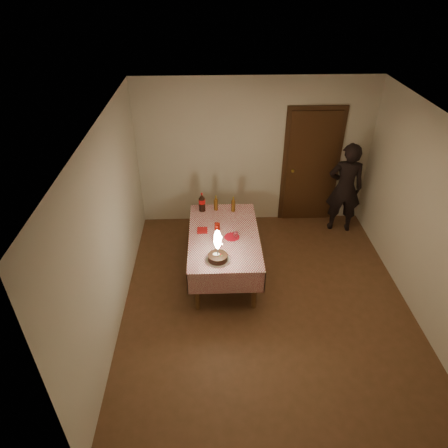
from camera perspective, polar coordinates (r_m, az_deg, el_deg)
The scene contains 12 objects.
ground at distance 5.82m, azimuth 6.01°, elevation -11.13°, with size 4.00×4.50×0.01m, color brown.
room_shell at distance 4.87m, azimuth 7.43°, elevation 3.47°, with size 4.04×4.54×2.62m.
dining_table at distance 5.87m, azimuth -0.02°, elevation -2.31°, with size 1.02×1.72×0.73m.
birthday_cake at distance 5.27m, azimuth -0.90°, elevation -4.10°, with size 0.33×0.33×0.48m.
red_plate at distance 5.76m, azimuth 1.13°, elevation -1.86°, with size 0.22×0.22×0.01m, color red.
red_cup at distance 5.90m, azimuth -0.97°, elevation -0.35°, with size 0.08×0.08×0.10m, color #AB170B.
clear_cup at distance 5.73m, azimuth 1.66°, elevation -1.61°, with size 0.07×0.07×0.09m, color white.
napkin_stack at distance 5.90m, azimuth -3.11°, elevation -0.91°, with size 0.15×0.15×0.02m, color #A81313.
cola_bottle at distance 6.31m, azimuth -3.16°, elevation 3.13°, with size 0.10×0.10×0.32m.
amber_bottle_left at distance 6.34m, azimuth -1.18°, elevation 2.97°, with size 0.06×0.06×0.25m.
amber_bottle_right at distance 6.30m, azimuth 1.33°, elevation 2.80°, with size 0.06×0.06×0.25m.
photographer at distance 7.14m, azimuth 16.88°, elevation 4.94°, with size 0.65×0.49×1.63m.
Camera 1 is at (-0.74, -4.08, 4.08)m, focal length 32.00 mm.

